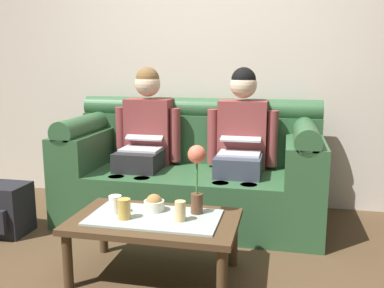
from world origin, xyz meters
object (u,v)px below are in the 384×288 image
object	(u,v)px
person_right	(241,141)
cup_far_center	(115,204)
couch	(192,173)
cup_near_right	(124,209)
person_left	(145,137)
flower_vase	(197,171)
snack_bowl	(154,204)
cup_near_left	(180,211)
coffee_table	(154,225)
backpack_left	(3,209)

from	to	relation	value
person_right	cup_far_center	distance (m)	1.21
cup_far_center	couch	bearing A→B (deg)	76.46
cup_near_right	person_left	bearing A→B (deg)	102.38
couch	cup_far_center	xyz separation A→B (m)	(-0.24, -1.00, 0.05)
flower_vase	snack_bowl	xyz separation A→B (m)	(-0.26, -0.02, -0.21)
person_left	cup_near_left	size ratio (longest dim) A/B	10.52
person_right	cup_near_left	world-z (taller)	person_right
person_left	flower_vase	bearing A→B (deg)	-55.18
coffee_table	cup_near_left	size ratio (longest dim) A/B	8.37
couch	coffee_table	bearing A→B (deg)	-90.00
couch	coffee_table	xyz separation A→B (m)	(0.00, -1.01, -0.06)
cup_far_center	flower_vase	bearing A→B (deg)	12.66
couch	snack_bowl	size ratio (longest dim) A/B	16.49
person_left	person_right	size ratio (longest dim) A/B	1.00
person_right	cup_near_right	world-z (taller)	person_right
cup_near_left	coffee_table	bearing A→B (deg)	167.40
coffee_table	snack_bowl	size ratio (longest dim) A/B	7.90
person_left	cup_near_right	bearing A→B (deg)	-77.62
person_left	cup_far_center	distance (m)	1.04
snack_bowl	cup_far_center	size ratio (longest dim) A/B	1.14
coffee_table	person_right	bearing A→B (deg)	68.61
person_left	snack_bowl	bearing A→B (deg)	-68.28
couch	person_left	distance (m)	0.48
cup_near_right	couch	bearing A→B (deg)	81.74
person_right	cup_near_left	bearing A→B (deg)	-102.34
backpack_left	person_left	bearing A→B (deg)	35.10
cup_near_right	cup_far_center	distance (m)	0.11
flower_vase	cup_far_center	distance (m)	0.52
snack_bowl	cup_near_right	world-z (taller)	cup_near_right
couch	cup_far_center	distance (m)	1.03
person_left	cup_far_center	world-z (taller)	person_left
cup_near_left	cup_far_center	distance (m)	0.41
couch	cup_near_left	bearing A→B (deg)	-80.99
person_right	couch	bearing A→B (deg)	179.60
couch	coffee_table	distance (m)	1.01
person_right	cup_far_center	size ratio (longest dim) A/B	11.36
person_left	cup_far_center	xyz separation A→B (m)	(0.15, -1.00, -0.23)
backpack_left	couch	bearing A→B (deg)	26.15
couch	person_right	xyz separation A→B (m)	(0.39, -0.00, 0.28)
cup_far_center	backpack_left	world-z (taller)	cup_far_center
person_right	flower_vase	distance (m)	0.91
coffee_table	couch	bearing A→B (deg)	90.00
couch	flower_vase	bearing A→B (deg)	-75.62
backpack_left	cup_near_right	bearing A→B (deg)	-21.37
cup_far_center	cup_near_left	bearing A→B (deg)	-5.35
cup_far_center	backpack_left	bearing A→B (deg)	160.56
person_right	snack_bowl	distance (m)	1.03
person_left	cup_near_left	xyz separation A→B (m)	(0.56, -1.04, -0.23)
backpack_left	snack_bowl	bearing A→B (deg)	-12.49
couch	flower_vase	distance (m)	0.96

